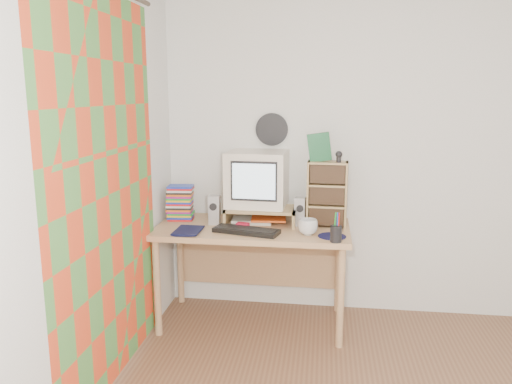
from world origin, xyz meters
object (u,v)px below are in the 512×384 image
(dvd_stack, at_px, (180,203))
(mug, at_px, (308,227))
(cd_rack, at_px, (327,194))
(desk, at_px, (254,242))
(diary, at_px, (176,229))
(crt_monitor, at_px, (257,179))
(keyboard, at_px, (246,231))

(dvd_stack, bearing_deg, mug, -21.62)
(cd_rack, bearing_deg, desk, -173.91)
(diary, bearing_deg, crt_monitor, 35.02)
(desk, distance_m, dvd_stack, 0.64)
(dvd_stack, bearing_deg, keyboard, -33.90)
(desk, height_order, crt_monitor, crt_monitor)
(dvd_stack, bearing_deg, diary, -85.06)
(desk, distance_m, cd_rack, 0.65)
(mug, height_order, diary, mug)
(mug, bearing_deg, dvd_stack, 163.89)
(keyboard, xyz_separation_m, dvd_stack, (-0.56, 0.30, 0.12))
(keyboard, relative_size, mug, 3.39)
(crt_monitor, bearing_deg, cd_rack, -3.61)
(mug, relative_size, diary, 0.61)
(desk, distance_m, diary, 0.60)
(mug, bearing_deg, keyboard, -177.59)
(crt_monitor, height_order, dvd_stack, crt_monitor)
(keyboard, relative_size, diary, 2.08)
(cd_rack, xyz_separation_m, diary, (-1.05, -0.30, -0.22))
(desk, distance_m, mug, 0.50)
(keyboard, xyz_separation_m, cd_rack, (0.55, 0.27, 0.22))
(crt_monitor, xyz_separation_m, dvd_stack, (-0.59, -0.03, -0.19))
(crt_monitor, xyz_separation_m, cd_rack, (0.52, -0.06, -0.09))
(desk, relative_size, keyboard, 3.04)
(crt_monitor, relative_size, keyboard, 0.94)
(keyboard, bearing_deg, diary, -161.50)
(desk, bearing_deg, crt_monitor, 81.88)
(crt_monitor, xyz_separation_m, mug, (0.39, -0.31, -0.27))
(dvd_stack, xyz_separation_m, diary, (0.06, -0.34, -0.11))
(dvd_stack, bearing_deg, cd_rack, -7.39)
(cd_rack, relative_size, diary, 2.15)
(desk, relative_size, mug, 10.31)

